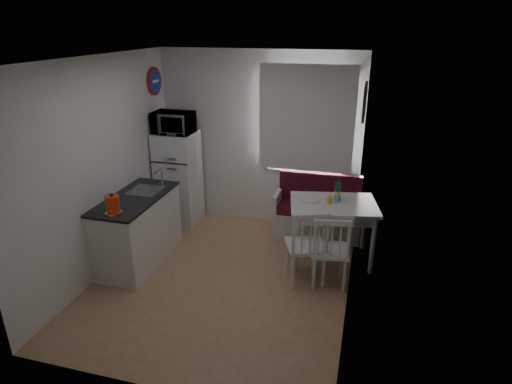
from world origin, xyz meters
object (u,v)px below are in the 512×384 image
kitchen_counter (138,229)px  bench (317,215)px  chair_left (305,240)px  kettle (113,204)px  chair_right (329,245)px  wine_bottle (338,188)px  dining_table (333,210)px  fridge (179,178)px  microwave (173,123)px

kitchen_counter → bench: bearing=32.2°
chair_left → kettle: (-2.12, -0.54, 0.43)m
chair_right → kettle: (-2.40, -0.54, 0.46)m
bench → wine_bottle: (0.30, -0.58, 0.68)m
dining_table → chair_right: (0.03, -0.66, -0.15)m
bench → dining_table: 0.85m
bench → chair_left: chair_left is taller
kettle → wine_bottle: bearing=28.5°
chair_right → kettle: 2.50m
fridge → wine_bottle: size_ratio=4.25×
chair_left → wine_bottle: bearing=48.5°
chair_left → dining_table: bearing=48.2°
microwave → kettle: size_ratio=2.24×
kitchen_counter → dining_table: kitchen_counter is taller
kitchen_counter → microwave: size_ratio=2.34×
microwave → chair_left: bearing=-29.1°
microwave → kettle: bearing=-89.0°
kitchen_counter → kettle: size_ratio=5.23×
microwave → kettle: (0.03, -1.73, -0.56)m
chair_right → dining_table: bearing=84.0°
fridge → dining_table: bearing=-13.5°
chair_right → fridge: fridge is taller
kitchen_counter → chair_right: 2.45m
wine_bottle → dining_table: bearing=-107.8°
microwave → bench: bearing=4.3°
dining_table → chair_right: chair_right is taller
chair_left → chair_right: bearing=-20.4°
fridge → microwave: bearing=-90.0°
fridge → microwave: size_ratio=2.53×
dining_table → fridge: size_ratio=0.84×
wine_bottle → kettle: bearing=-151.5°
microwave → wine_bottle: (2.43, -0.42, -0.61)m
fridge → wine_bottle: 2.49m
fridge → chair_right: bearing=-27.0°
fridge → kettle: fridge is taller
chair_left → kettle: size_ratio=2.30×
bench → microwave: (-2.13, -0.16, 1.29)m
chair_left → fridge: bearing=128.6°
microwave → kitchen_counter: bearing=-90.9°
chair_right → microwave: microwave is taller
chair_left → chair_right: 0.28m
dining_table → bench: bearing=100.1°
chair_right → kettle: size_ratio=1.96×
wine_bottle → chair_right: bearing=-90.0°
bench → chair_right: bearing=-77.4°
dining_table → chair_right: size_ratio=2.44×
bench → dining_table: bench is taller
fridge → chair_left: bearing=-30.1°
bench → dining_table: size_ratio=1.04×
microwave → kettle: microwave is taller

